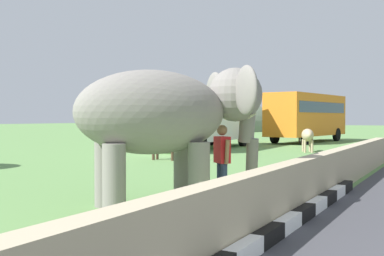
{
  "coord_description": "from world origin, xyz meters",
  "views": [
    {
      "loc": [
        -4.5,
        1.76,
        1.82
      ],
      "look_at": [
        4.02,
        6.49,
        1.6
      ],
      "focal_mm": 44.32,
      "sensor_mm": 36.0,
      "label": 1
    }
  ],
  "objects_px": {
    "elephant": "(169,114)",
    "bus_white": "(206,113)",
    "cow_near": "(166,140)",
    "cow_mid": "(307,135)",
    "bus_orange": "(307,114)",
    "cow_far": "(305,131)",
    "person_handler": "(222,158)"
  },
  "relations": [
    {
      "from": "person_handler",
      "to": "bus_orange",
      "type": "distance_m",
      "value": 25.77
    },
    {
      "from": "bus_orange",
      "to": "cow_far",
      "type": "relative_size",
      "value": 4.89
    },
    {
      "from": "person_handler",
      "to": "bus_orange",
      "type": "xyz_separation_m",
      "value": [
        25.24,
        5.05,
        1.16
      ]
    },
    {
      "from": "person_handler",
      "to": "elephant",
      "type": "bearing_deg",
      "value": 151.32
    },
    {
      "from": "elephant",
      "to": "bus_white",
      "type": "bearing_deg",
      "value": 24.97
    },
    {
      "from": "cow_mid",
      "to": "cow_far",
      "type": "relative_size",
      "value": 0.99
    },
    {
      "from": "cow_near",
      "to": "cow_far",
      "type": "distance_m",
      "value": 16.68
    },
    {
      "from": "elephant",
      "to": "bus_white",
      "type": "xyz_separation_m",
      "value": [
        16.29,
        7.59,
        0.2
      ]
    },
    {
      "from": "cow_mid",
      "to": "cow_far",
      "type": "bearing_deg",
      "value": 16.29
    },
    {
      "from": "cow_near",
      "to": "cow_mid",
      "type": "height_order",
      "value": "same"
    },
    {
      "from": "elephant",
      "to": "person_handler",
      "type": "bearing_deg",
      "value": -28.68
    },
    {
      "from": "bus_white",
      "to": "elephant",
      "type": "bearing_deg",
      "value": -155.03
    },
    {
      "from": "bus_white",
      "to": "cow_near",
      "type": "distance_m",
      "value": 7.76
    },
    {
      "from": "elephant",
      "to": "cow_far",
      "type": "height_order",
      "value": "elephant"
    },
    {
      "from": "bus_white",
      "to": "bus_orange",
      "type": "height_order",
      "value": "same"
    },
    {
      "from": "bus_white",
      "to": "cow_far",
      "type": "height_order",
      "value": "bus_white"
    },
    {
      "from": "elephant",
      "to": "cow_far",
      "type": "distance_m",
      "value": 25.88
    },
    {
      "from": "bus_orange",
      "to": "cow_near",
      "type": "relative_size",
      "value": 4.92
    },
    {
      "from": "bus_white",
      "to": "bus_orange",
      "type": "xyz_separation_m",
      "value": [
        10.13,
        -3.19,
        -0.0
      ]
    },
    {
      "from": "elephant",
      "to": "cow_mid",
      "type": "xyz_separation_m",
      "value": [
        16.43,
        1.64,
        -1.01
      ]
    },
    {
      "from": "bus_white",
      "to": "person_handler",
      "type": "bearing_deg",
      "value": -151.43
    },
    {
      "from": "cow_far",
      "to": "bus_white",
      "type": "bearing_deg",
      "value": 160.31
    },
    {
      "from": "cow_far",
      "to": "cow_mid",
      "type": "bearing_deg",
      "value": -163.71
    },
    {
      "from": "bus_white",
      "to": "bus_orange",
      "type": "bearing_deg",
      "value": -17.47
    },
    {
      "from": "elephant",
      "to": "bus_white",
      "type": "height_order",
      "value": "bus_white"
    },
    {
      "from": "elephant",
      "to": "cow_mid",
      "type": "distance_m",
      "value": 16.54
    },
    {
      "from": "elephant",
      "to": "cow_near",
      "type": "distance_m",
      "value": 10.58
    },
    {
      "from": "cow_near",
      "to": "cow_mid",
      "type": "bearing_deg",
      "value": -28.02
    },
    {
      "from": "bus_white",
      "to": "cow_mid",
      "type": "bearing_deg",
      "value": -88.67
    },
    {
      "from": "cow_mid",
      "to": "elephant",
      "type": "bearing_deg",
      "value": -174.28
    },
    {
      "from": "cow_mid",
      "to": "cow_far",
      "type": "distance_m",
      "value": 9.45
    },
    {
      "from": "cow_near",
      "to": "cow_far",
      "type": "bearing_deg",
      "value": -4.72
    }
  ]
}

